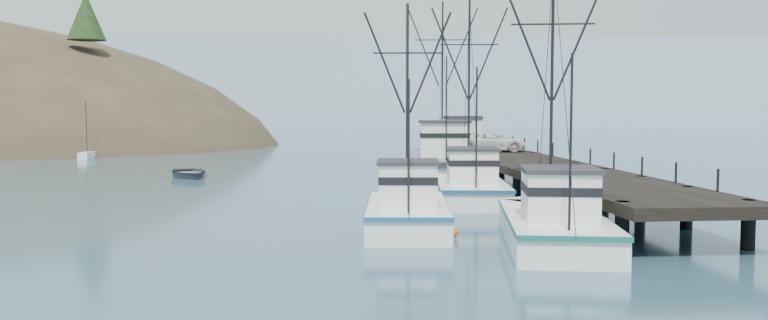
{
  "coord_description": "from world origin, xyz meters",
  "views": [
    {
      "loc": [
        -0.47,
        -32.08,
        5.75
      ],
      "look_at": [
        3.46,
        12.08,
        2.5
      ],
      "focal_mm": 35.0,
      "sensor_mm": 36.0,
      "label": 1
    }
  ],
  "objects_px": {
    "work_vessel": "(443,162)",
    "pier_shed": "(463,131)",
    "trawler_mid": "(407,211)",
    "trawler_far": "(470,187)",
    "motorboat": "(188,177)",
    "pickup_truck": "(491,142)",
    "trawler_near": "(553,223)",
    "pier": "(538,167)"
  },
  "relations": [
    {
      "from": "trawler_near",
      "to": "trawler_mid",
      "type": "bearing_deg",
      "value": 142.54
    },
    {
      "from": "work_vessel",
      "to": "pier_shed",
      "type": "bearing_deg",
      "value": 68.01
    },
    {
      "from": "pier_shed",
      "to": "trawler_mid",
      "type": "bearing_deg",
      "value": -105.58
    },
    {
      "from": "trawler_mid",
      "to": "work_vessel",
      "type": "height_order",
      "value": "work_vessel"
    },
    {
      "from": "trawler_near",
      "to": "trawler_far",
      "type": "distance_m",
      "value": 14.17
    },
    {
      "from": "work_vessel",
      "to": "pier",
      "type": "bearing_deg",
      "value": -65.89
    },
    {
      "from": "pier",
      "to": "trawler_far",
      "type": "distance_m",
      "value": 6.54
    },
    {
      "from": "trawler_mid",
      "to": "trawler_near",
      "type": "bearing_deg",
      "value": -37.46
    },
    {
      "from": "pier_shed",
      "to": "motorboat",
      "type": "xyz_separation_m",
      "value": [
        -23.31,
        -5.41,
        -3.42
      ]
    },
    {
      "from": "trawler_near",
      "to": "trawler_far",
      "type": "relative_size",
      "value": 0.98
    },
    {
      "from": "pier",
      "to": "pier_shed",
      "type": "bearing_deg",
      "value": 94.76
    },
    {
      "from": "pickup_truck",
      "to": "trawler_near",
      "type": "bearing_deg",
      "value": 174.81
    },
    {
      "from": "trawler_mid",
      "to": "pier",
      "type": "bearing_deg",
      "value": 52.78
    },
    {
      "from": "trawler_near",
      "to": "work_vessel",
      "type": "xyz_separation_m",
      "value": [
        0.07,
        28.17,
        0.41
      ]
    },
    {
      "from": "trawler_mid",
      "to": "pickup_truck",
      "type": "bearing_deg",
      "value": 68.5
    },
    {
      "from": "trawler_far",
      "to": "pickup_truck",
      "type": "bearing_deg",
      "value": 72.21
    },
    {
      "from": "pier",
      "to": "trawler_far",
      "type": "xyz_separation_m",
      "value": [
        -5.32,
        -3.71,
        -0.87
      ]
    },
    {
      "from": "trawler_near",
      "to": "pier",
      "type": "bearing_deg",
      "value": 75.32
    },
    {
      "from": "pier_shed",
      "to": "motorboat",
      "type": "bearing_deg",
      "value": -166.93
    },
    {
      "from": "trawler_far",
      "to": "motorboat",
      "type": "relative_size",
      "value": 2.26
    },
    {
      "from": "trawler_far",
      "to": "pickup_truck",
      "type": "relative_size",
      "value": 2.19
    },
    {
      "from": "trawler_far",
      "to": "pier_shed",
      "type": "relative_size",
      "value": 3.92
    },
    {
      "from": "trawler_far",
      "to": "pickup_truck",
      "type": "height_order",
      "value": "trawler_far"
    },
    {
      "from": "trawler_mid",
      "to": "trawler_far",
      "type": "distance_m",
      "value": 11.04
    },
    {
      "from": "trawler_mid",
      "to": "pickup_truck",
      "type": "distance_m",
      "value": 26.92
    },
    {
      "from": "pier",
      "to": "trawler_near",
      "type": "xyz_separation_m",
      "value": [
        -4.68,
        -17.87,
        -0.87
      ]
    },
    {
      "from": "pickup_truck",
      "to": "work_vessel",
      "type": "bearing_deg",
      "value": 108.03
    },
    {
      "from": "pier_shed",
      "to": "pier",
      "type": "bearing_deg",
      "value": -85.24
    },
    {
      "from": "work_vessel",
      "to": "trawler_near",
      "type": "bearing_deg",
      "value": -90.15
    },
    {
      "from": "trawler_near",
      "to": "work_vessel",
      "type": "bearing_deg",
      "value": 89.85
    },
    {
      "from": "trawler_near",
      "to": "pier_shed",
      "type": "relative_size",
      "value": 3.83
    },
    {
      "from": "trawler_far",
      "to": "work_vessel",
      "type": "distance_m",
      "value": 14.03
    },
    {
      "from": "pier_shed",
      "to": "motorboat",
      "type": "height_order",
      "value": "pier_shed"
    },
    {
      "from": "trawler_mid",
      "to": "trawler_far",
      "type": "height_order",
      "value": "trawler_far"
    },
    {
      "from": "pickup_truck",
      "to": "trawler_far",
      "type": "bearing_deg",
      "value": 165.22
    },
    {
      "from": "pier_shed",
      "to": "pickup_truck",
      "type": "relative_size",
      "value": 0.56
    },
    {
      "from": "trawler_far",
      "to": "work_vessel",
      "type": "xyz_separation_m",
      "value": [
        0.71,
        14.01,
        0.41
      ]
    },
    {
      "from": "trawler_mid",
      "to": "trawler_far",
      "type": "xyz_separation_m",
      "value": [
        4.99,
        9.85,
        0.0
      ]
    },
    {
      "from": "pier",
      "to": "work_vessel",
      "type": "distance_m",
      "value": 11.29
    },
    {
      "from": "trawler_mid",
      "to": "trawler_far",
      "type": "bearing_deg",
      "value": 63.16
    },
    {
      "from": "pickup_truck",
      "to": "pier_shed",
      "type": "bearing_deg",
      "value": 11.95
    },
    {
      "from": "trawler_far",
      "to": "trawler_mid",
      "type": "bearing_deg",
      "value": -116.84
    }
  ]
}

